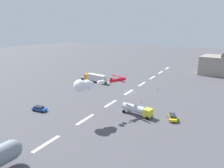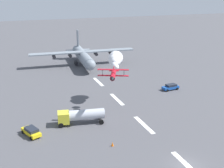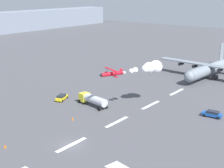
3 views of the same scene
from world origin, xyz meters
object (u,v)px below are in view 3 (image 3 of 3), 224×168
Objects in this scene: airport_staff_sedan at (62,97)px; traffic_cone_far at (73,119)px; followme_car_yellow at (212,114)px; traffic_cone_near at (5,146)px; fuel_tanker_truck at (92,99)px; stunt_biplane_red at (148,68)px; cargo_transport_plane at (206,70)px.

airport_staff_sedan reaches higher than traffic_cone_far.
traffic_cone_far is at bearing -124.96° from airport_staff_sedan.
followme_car_yellow is 46.80m from traffic_cone_near.
fuel_tanker_truck is 29.74m from followme_car_yellow.
stunt_biplane_red is 1.77× the size of fuel_tanker_truck.
airport_staff_sedan is at bearing 117.36° from stunt_biplane_red.
stunt_biplane_red is at bearing -12.50° from traffic_cone_near.
followme_car_yellow is at bearing -155.00° from cargo_transport_plane.
traffic_cone_far is at bearing 169.91° from cargo_transport_plane.
cargo_transport_plane reaches higher than traffic_cone_far.
traffic_cone_near is at bearing -174.86° from fuel_tanker_truck.
followme_car_yellow is 6.27× the size of traffic_cone_far.
followme_car_yellow is at bearing -32.25° from traffic_cone_near.
cargo_transport_plane is 7.38× the size of airport_staff_sedan.
airport_staff_sedan is 29.47m from traffic_cone_near.
fuel_tanker_truck reaches higher than traffic_cone_far.
cargo_transport_plane is 50.32m from airport_staff_sedan.
traffic_cone_far is at bearing 131.23° from followme_car_yellow.
cargo_transport_plane is at bearing -26.21° from airport_staff_sedan.
cargo_transport_plane is 48.53× the size of traffic_cone_far.
cargo_transport_plane is 2.17× the size of stunt_biplane_red.
fuel_tanker_truck is 12.66× the size of traffic_cone_near.
airport_staff_sedan is (-45.09, 22.20, -2.43)m from cargo_transport_plane.
airport_staff_sedan is (-10.65, 20.59, -9.06)m from stunt_biplane_red.
airport_staff_sedan is (-1.54, 9.74, -0.93)m from fuel_tanker_truck.
stunt_biplane_red is at bearing 177.33° from cargo_transport_plane.
fuel_tanker_truck is at bearing 15.46° from traffic_cone_far.
followme_car_yellow is at bearing -48.77° from traffic_cone_far.
fuel_tanker_truck is 12.66× the size of traffic_cone_far.
fuel_tanker_truck reaches higher than traffic_cone_near.
traffic_cone_far is (-53.91, 9.59, -2.87)m from cargo_transport_plane.
traffic_cone_far is at bearing -164.54° from fuel_tanker_truck.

